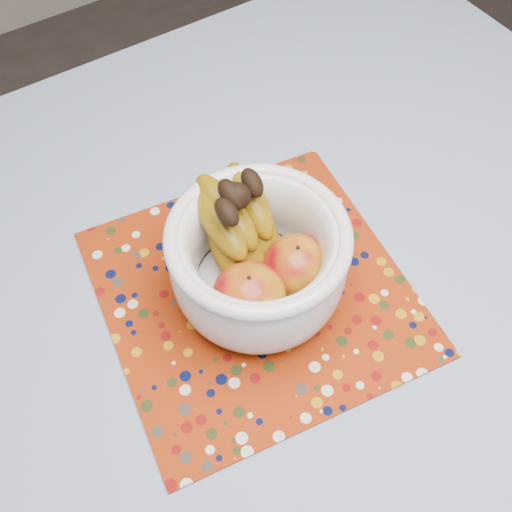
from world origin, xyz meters
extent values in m
plane|color=#2D2826|center=(0.00, 0.00, 0.00)|extent=(4.00, 4.00, 0.00)
cube|color=brown|center=(0.00, 0.00, 0.73)|extent=(1.20, 1.20, 0.04)
cylinder|color=brown|center=(0.53, 0.53, 0.35)|extent=(0.06, 0.06, 0.71)
cube|color=slate|center=(0.00, 0.00, 0.76)|extent=(1.32, 1.32, 0.01)
cube|color=maroon|center=(-0.06, 0.09, 0.76)|extent=(0.45, 0.45, 0.00)
cylinder|color=white|center=(-0.06, 0.09, 0.77)|extent=(0.11, 0.11, 0.01)
cylinder|color=white|center=(-0.06, 0.09, 0.78)|extent=(0.17, 0.17, 0.01)
torus|color=white|center=(-0.06, 0.09, 0.89)|extent=(0.23, 0.23, 0.02)
ellipsoid|color=maroon|center=(-0.09, 0.06, 0.83)|extent=(0.09, 0.09, 0.08)
ellipsoid|color=maroon|center=(-0.02, 0.06, 0.83)|extent=(0.09, 0.09, 0.08)
sphere|color=black|center=(-0.06, 0.13, 0.92)|extent=(0.03, 0.03, 0.03)
camera|label=1|loc=(-0.28, -0.26, 1.46)|focal=42.00mm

